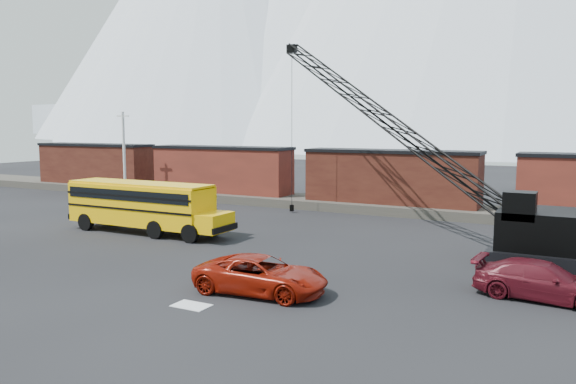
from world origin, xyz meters
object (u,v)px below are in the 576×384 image
maroon_suv (542,281)px  crawler_crane (379,115)px  red_pickup (261,275)px  school_bus (144,205)px

maroon_suv → crawler_crane: crawler_crane is taller
red_pickup → crawler_crane: size_ratio=0.25×
red_pickup → crawler_crane: bearing=-4.4°
school_bus → maroon_suv: 23.41m
school_bus → maroon_suv: size_ratio=2.27×
red_pickup → maroon_suv: 11.03m
red_pickup → crawler_crane: 15.99m
red_pickup → maroon_suv: bearing=-71.2°
maroon_suv → school_bus: bearing=86.4°
maroon_suv → crawler_crane: (-10.20, 10.12, 6.67)m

